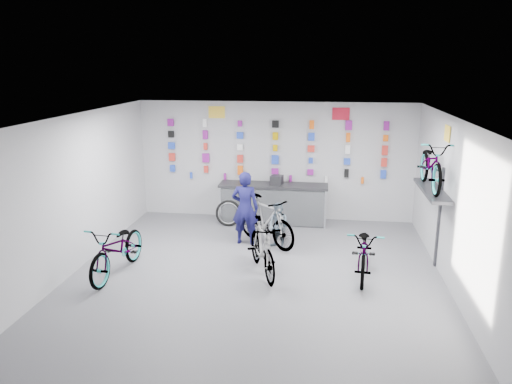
# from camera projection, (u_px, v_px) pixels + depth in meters

# --- Properties ---
(floor) EXTENTS (8.00, 8.00, 0.00)m
(floor) POSITION_uv_depth(u_px,v_px,m) (254.00, 281.00, 9.26)
(floor) COLOR #56555B
(floor) RESTS_ON ground
(ceiling) EXTENTS (8.00, 8.00, 0.00)m
(ceiling) POSITION_uv_depth(u_px,v_px,m) (254.00, 119.00, 8.51)
(ceiling) COLOR white
(ceiling) RESTS_ON wall_back
(wall_back) EXTENTS (7.00, 0.00, 7.00)m
(wall_back) POSITION_uv_depth(u_px,v_px,m) (275.00, 161.00, 12.72)
(wall_back) COLOR silver
(wall_back) RESTS_ON floor
(wall_front) EXTENTS (7.00, 0.00, 7.00)m
(wall_front) POSITION_uv_depth(u_px,v_px,m) (200.00, 310.00, 5.05)
(wall_front) COLOR silver
(wall_front) RESTS_ON floor
(wall_left) EXTENTS (0.00, 8.00, 8.00)m
(wall_left) POSITION_uv_depth(u_px,v_px,m) (69.00, 197.00, 9.33)
(wall_left) COLOR silver
(wall_left) RESTS_ON floor
(wall_right) EXTENTS (0.00, 8.00, 8.00)m
(wall_right) POSITION_uv_depth(u_px,v_px,m) (459.00, 211.00, 8.43)
(wall_right) COLOR silver
(wall_right) RESTS_ON floor
(counter) EXTENTS (2.70, 0.66, 1.00)m
(counter) POSITION_uv_depth(u_px,v_px,m) (273.00, 204.00, 12.53)
(counter) COLOR black
(counter) RESTS_ON floor
(merch_wall) EXTENTS (5.56, 0.08, 1.57)m
(merch_wall) POSITION_uv_depth(u_px,v_px,m) (276.00, 150.00, 12.58)
(merch_wall) COLOR blue
(merch_wall) RESTS_ON wall_back
(wall_bracket) EXTENTS (0.39, 1.90, 2.00)m
(wall_bracket) POSITION_uv_depth(u_px,v_px,m) (433.00, 195.00, 9.62)
(wall_bracket) COLOR #333338
(wall_bracket) RESTS_ON wall_right
(sign_left) EXTENTS (0.42, 0.02, 0.30)m
(sign_left) POSITION_uv_depth(u_px,v_px,m) (217.00, 112.00, 12.59)
(sign_left) COLOR yellow
(sign_left) RESTS_ON wall_back
(sign_right) EXTENTS (0.42, 0.02, 0.30)m
(sign_right) POSITION_uv_depth(u_px,v_px,m) (341.00, 114.00, 12.19)
(sign_right) COLOR red
(sign_right) RESTS_ON wall_back
(sign_side) EXTENTS (0.02, 0.40, 0.30)m
(sign_side) POSITION_uv_depth(u_px,v_px,m) (447.00, 134.00, 9.30)
(sign_side) COLOR yellow
(sign_side) RESTS_ON wall_right
(bike_left) EXTENTS (0.87, 2.03, 1.04)m
(bike_left) POSITION_uv_depth(u_px,v_px,m) (118.00, 249.00, 9.44)
(bike_left) COLOR gray
(bike_left) RESTS_ON floor
(bike_center) EXTENTS (1.10, 1.83, 1.07)m
(bike_center) POSITION_uv_depth(u_px,v_px,m) (262.00, 248.00, 9.45)
(bike_center) COLOR gray
(bike_center) RESTS_ON floor
(bike_right) EXTENTS (0.82, 1.92, 0.98)m
(bike_right) POSITION_uv_depth(u_px,v_px,m) (365.00, 251.00, 9.40)
(bike_right) COLOR gray
(bike_right) RESTS_ON floor
(bike_service) EXTENTS (1.70, 1.62, 1.10)m
(bike_service) POSITION_uv_depth(u_px,v_px,m) (266.00, 221.00, 11.01)
(bike_service) COLOR gray
(bike_service) RESTS_ON floor
(bike_wall) EXTENTS (0.63, 1.80, 0.95)m
(bike_wall) POSITION_uv_depth(u_px,v_px,m) (432.00, 165.00, 9.48)
(bike_wall) COLOR gray
(bike_wall) RESTS_ON wall_bracket
(clerk) EXTENTS (0.63, 0.43, 1.65)m
(clerk) POSITION_uv_depth(u_px,v_px,m) (245.00, 208.00, 11.00)
(clerk) COLOR #121145
(clerk) RESTS_ON floor
(customer) EXTENTS (0.63, 0.60, 1.02)m
(customer) POSITION_uv_depth(u_px,v_px,m) (278.00, 226.00, 10.75)
(customer) COLOR slate
(customer) RESTS_ON floor
(spare_wheel) EXTENTS (0.65, 0.24, 0.65)m
(spare_wheel) POSITION_uv_depth(u_px,v_px,m) (228.00, 213.00, 12.36)
(spare_wheel) COLOR black
(spare_wheel) RESTS_ON floor
(register) EXTENTS (0.33, 0.35, 0.22)m
(register) POSITION_uv_depth(u_px,v_px,m) (277.00, 180.00, 12.38)
(register) COLOR black
(register) RESTS_ON counter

